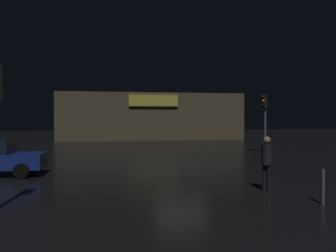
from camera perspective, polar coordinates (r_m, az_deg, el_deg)
name	(u,v)px	position (r m, az deg, el deg)	size (l,w,h in m)	color
ground_plane	(181,168)	(16.79, 2.17, -6.91)	(120.00, 120.00, 0.00)	black
store_building	(150,117)	(41.01, -2.93, 1.53)	(20.94, 6.34, 5.31)	brown
traffic_signal_cross_left	(265,111)	(24.66, 15.59, 2.33)	(0.43, 0.41, 4.05)	#595B60
pedestrian	(267,159)	(11.75, 15.93, -5.27)	(0.48, 0.48, 1.78)	black
bollard_kerb_a	(323,187)	(10.57, 24.12, -9.10)	(0.09, 0.09, 0.97)	#595B60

